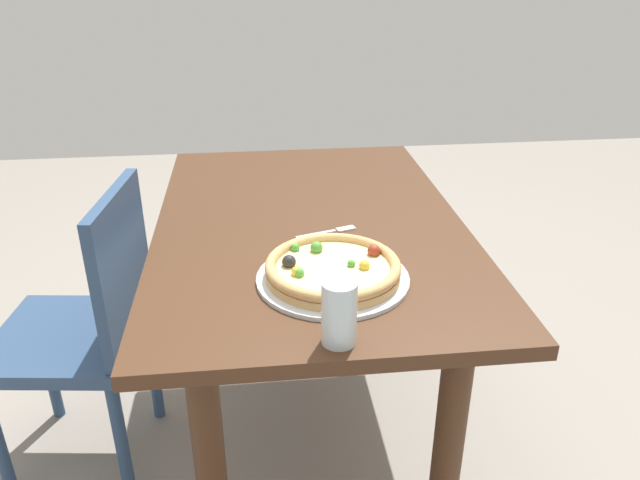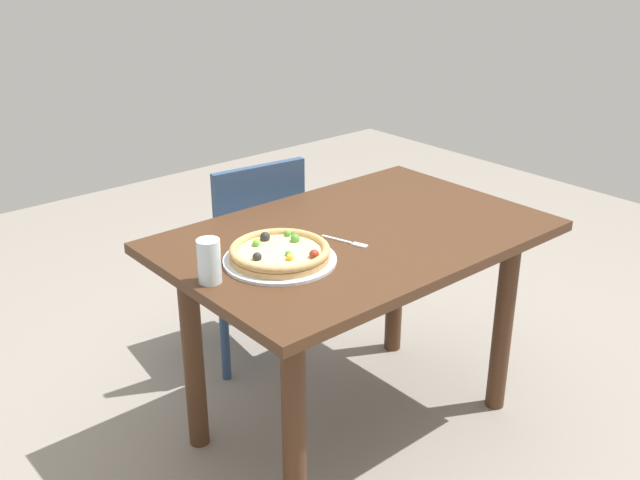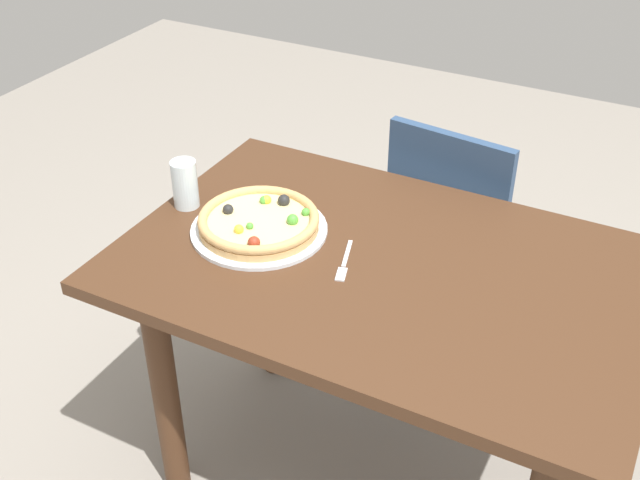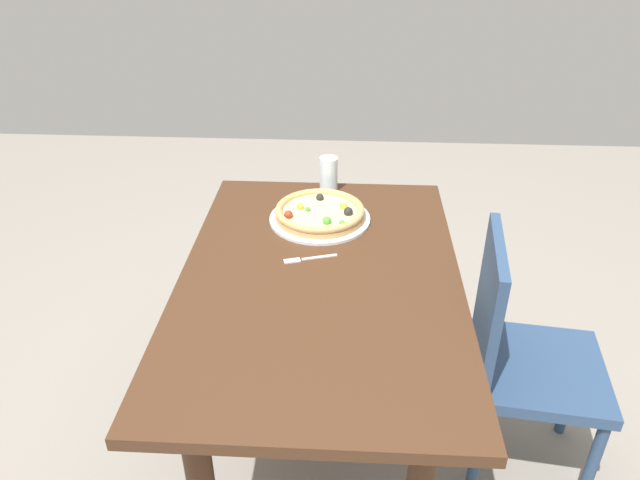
{
  "view_description": "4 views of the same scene",
  "coord_description": "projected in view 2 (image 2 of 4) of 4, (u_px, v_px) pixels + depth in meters",
  "views": [
    {
      "loc": [
        1.51,
        -0.14,
        1.44
      ],
      "look_at": [
        0.17,
        0.01,
        0.78
      ],
      "focal_mm": 34.55,
      "sensor_mm": 36.0,
      "label": 1
    },
    {
      "loc": [
        1.53,
        1.61,
        1.69
      ],
      "look_at": [
        0.17,
        0.01,
        0.78
      ],
      "focal_mm": 41.21,
      "sensor_mm": 36.0,
      "label": 2
    },
    {
      "loc": [
        -0.56,
        1.41,
        1.84
      ],
      "look_at": [
        0.17,
        0.01,
        0.78
      ],
      "focal_mm": 44.47,
      "sensor_mm": 36.0,
      "label": 3
    },
    {
      "loc": [
        -1.44,
        -0.08,
        1.74
      ],
      "look_at": [
        0.17,
        0.01,
        0.78
      ],
      "focal_mm": 33.64,
      "sensor_mm": 36.0,
      "label": 4
    }
  ],
  "objects": [
    {
      "name": "dining_table",
      "position": [
        356.0,
        267.0,
        2.45
      ],
      "size": [
        1.25,
        0.82,
        0.76
      ],
      "color": "#472B19",
      "rests_on": "ground"
    },
    {
      "name": "pizza",
      "position": [
        280.0,
        252.0,
        2.18
      ],
      "size": [
        0.3,
        0.3,
        0.05
      ],
      "color": "tan",
      "rests_on": "plate"
    },
    {
      "name": "fork",
      "position": [
        348.0,
        242.0,
        2.32
      ],
      "size": [
        0.06,
        0.16,
        0.0
      ],
      "rotation": [
        0.0,
        0.0,
        1.86
      ],
      "color": "silver",
      "rests_on": "dining_table"
    },
    {
      "name": "plate",
      "position": [
        280.0,
        260.0,
        2.19
      ],
      "size": [
        0.34,
        0.34,
        0.01
      ],
      "primitive_type": "cylinder",
      "color": "silver",
      "rests_on": "dining_table"
    },
    {
      "name": "drinking_glass",
      "position": [
        208.0,
        261.0,
        2.04
      ],
      "size": [
        0.07,
        0.07,
        0.13
      ],
      "primitive_type": "cylinder",
      "color": "silver",
      "rests_on": "dining_table"
    },
    {
      "name": "ground_plane",
      "position": [
        352.0,
        422.0,
        2.7
      ],
      "size": [
        6.0,
        6.0,
        0.0
      ],
      "primitive_type": "plane",
      "color": "gray"
    },
    {
      "name": "chair_near",
      "position": [
        248.0,
        252.0,
        2.94
      ],
      "size": [
        0.45,
        0.45,
        0.87
      ],
      "rotation": [
        0.0,
        0.0,
        3.02
      ],
      "color": "navy",
      "rests_on": "ground"
    }
  ]
}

